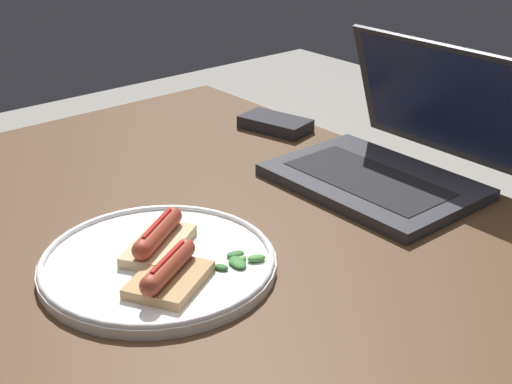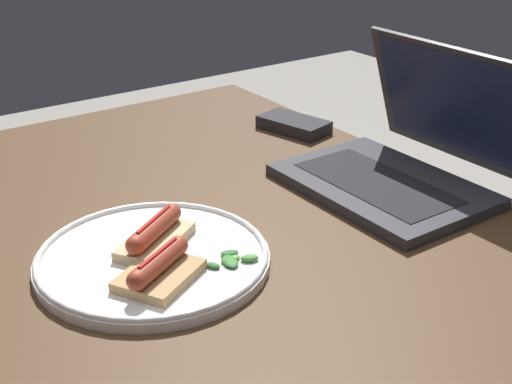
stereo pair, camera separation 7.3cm
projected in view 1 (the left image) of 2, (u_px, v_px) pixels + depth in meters
name	position (u px, v px, depth m)	size (l,w,h in m)	color
desk	(217.00, 305.00, 0.93)	(1.25, 0.90, 0.76)	#4C331E
laptop	(391.00, 157.00, 1.11)	(0.31, 0.28, 0.21)	#2D2D33
plate	(158.00, 262.00, 0.88)	(0.29, 0.29, 0.02)	white
sausage_toast_left	(158.00, 239.00, 0.89)	(0.11, 0.13, 0.04)	#D6B784
sausage_toast_middle	(169.00, 273.00, 0.82)	(0.11, 0.12, 0.04)	tan
salad_pile	(239.00, 261.00, 0.87)	(0.05, 0.07, 0.01)	#709E4C
external_drive	(275.00, 124.00, 1.33)	(0.14, 0.10, 0.02)	#232328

